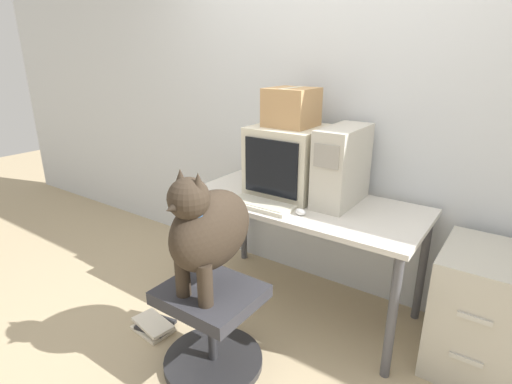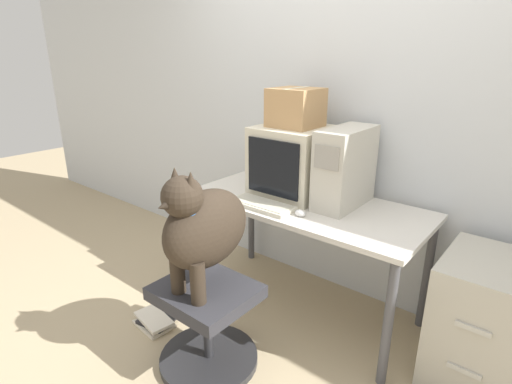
{
  "view_description": "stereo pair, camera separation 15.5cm",
  "coord_description": "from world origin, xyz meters",
  "px_view_note": "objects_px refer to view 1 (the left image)",
  "views": [
    {
      "loc": [
        1.1,
        -1.73,
        1.63
      ],
      "look_at": [
        -0.13,
        0.03,
        0.88
      ],
      "focal_mm": 28.0,
      "sensor_mm": 36.0,
      "label": 1
    },
    {
      "loc": [
        1.23,
        -1.63,
        1.63
      ],
      "look_at": [
        -0.13,
        0.03,
        0.88
      ],
      "focal_mm": 28.0,
      "sensor_mm": 36.0,
      "label": 2
    }
  ],
  "objects_px": {
    "keyboard": "(261,205)",
    "cardboard_box": "(292,107)",
    "crt_monitor": "(290,160)",
    "pc_tower": "(342,166)",
    "book_stack_floor": "(154,326)",
    "office_chair": "(212,325)",
    "dog": "(208,228)",
    "filing_cabinet": "(479,311)"
  },
  "relations": [
    {
      "from": "dog",
      "to": "pc_tower",
      "type": "bearing_deg",
      "value": 70.79
    },
    {
      "from": "pc_tower",
      "to": "book_stack_floor",
      "type": "relative_size",
      "value": 1.64
    },
    {
      "from": "keyboard",
      "to": "pc_tower",
      "type": "bearing_deg",
      "value": 43.88
    },
    {
      "from": "keyboard",
      "to": "cardboard_box",
      "type": "bearing_deg",
      "value": 89.68
    },
    {
      "from": "office_chair",
      "to": "cardboard_box",
      "type": "height_order",
      "value": "cardboard_box"
    },
    {
      "from": "book_stack_floor",
      "to": "pc_tower",
      "type": "bearing_deg",
      "value": 47.61
    },
    {
      "from": "dog",
      "to": "filing_cabinet",
      "type": "relative_size",
      "value": 0.97
    },
    {
      "from": "dog",
      "to": "book_stack_floor",
      "type": "distance_m",
      "value": 0.93
    },
    {
      "from": "dog",
      "to": "filing_cabinet",
      "type": "bearing_deg",
      "value": 35.55
    },
    {
      "from": "crt_monitor",
      "to": "office_chair",
      "type": "bearing_deg",
      "value": -86.61
    },
    {
      "from": "cardboard_box",
      "to": "book_stack_floor",
      "type": "bearing_deg",
      "value": -117.06
    },
    {
      "from": "crt_monitor",
      "to": "book_stack_floor",
      "type": "height_order",
      "value": "crt_monitor"
    },
    {
      "from": "crt_monitor",
      "to": "filing_cabinet",
      "type": "xyz_separation_m",
      "value": [
        1.2,
        -0.04,
        -0.63
      ]
    },
    {
      "from": "office_chair",
      "to": "book_stack_floor",
      "type": "xyz_separation_m",
      "value": [
        -0.49,
        0.0,
        -0.23
      ]
    },
    {
      "from": "pc_tower",
      "to": "office_chair",
      "type": "relative_size",
      "value": 0.87
    },
    {
      "from": "dog",
      "to": "cardboard_box",
      "type": "xyz_separation_m",
      "value": [
        -0.05,
        0.86,
        0.48
      ]
    },
    {
      "from": "office_chair",
      "to": "filing_cabinet",
      "type": "bearing_deg",
      "value": 35.54
    },
    {
      "from": "office_chair",
      "to": "dog",
      "type": "bearing_deg",
      "value": -90.0
    },
    {
      "from": "pc_tower",
      "to": "office_chair",
      "type": "bearing_deg",
      "value": -109.22
    },
    {
      "from": "dog",
      "to": "cardboard_box",
      "type": "height_order",
      "value": "cardboard_box"
    },
    {
      "from": "keyboard",
      "to": "book_stack_floor",
      "type": "xyz_separation_m",
      "value": [
        -0.44,
        -0.53,
        -0.73
      ]
    },
    {
      "from": "cardboard_box",
      "to": "book_stack_floor",
      "type": "xyz_separation_m",
      "value": [
        -0.44,
        -0.86,
        -1.28
      ]
    },
    {
      "from": "office_chair",
      "to": "book_stack_floor",
      "type": "relative_size",
      "value": 1.89
    },
    {
      "from": "crt_monitor",
      "to": "cardboard_box",
      "type": "bearing_deg",
      "value": 90.0
    },
    {
      "from": "pc_tower",
      "to": "book_stack_floor",
      "type": "distance_m",
      "value": 1.52
    },
    {
      "from": "crt_monitor",
      "to": "pc_tower",
      "type": "distance_m",
      "value": 0.36
    },
    {
      "from": "office_chair",
      "to": "dog",
      "type": "xyz_separation_m",
      "value": [
        -0.0,
        -0.0,
        0.57
      ]
    },
    {
      "from": "cardboard_box",
      "to": "book_stack_floor",
      "type": "relative_size",
      "value": 0.99
    },
    {
      "from": "office_chair",
      "to": "pc_tower",
      "type": "bearing_deg",
      "value": 70.78
    },
    {
      "from": "cardboard_box",
      "to": "filing_cabinet",
      "type": "bearing_deg",
      "value": -2.01
    },
    {
      "from": "filing_cabinet",
      "to": "book_stack_floor",
      "type": "height_order",
      "value": "filing_cabinet"
    },
    {
      "from": "crt_monitor",
      "to": "filing_cabinet",
      "type": "height_order",
      "value": "crt_monitor"
    },
    {
      "from": "dog",
      "to": "book_stack_floor",
      "type": "height_order",
      "value": "dog"
    },
    {
      "from": "filing_cabinet",
      "to": "cardboard_box",
      "type": "xyz_separation_m",
      "value": [
        -1.2,
        0.04,
        0.97
      ]
    },
    {
      "from": "keyboard",
      "to": "dog",
      "type": "relative_size",
      "value": 0.63
    },
    {
      "from": "book_stack_floor",
      "to": "filing_cabinet",
      "type": "bearing_deg",
      "value": 26.5
    },
    {
      "from": "keyboard",
      "to": "cardboard_box",
      "type": "height_order",
      "value": "cardboard_box"
    },
    {
      "from": "office_chair",
      "to": "dog",
      "type": "relative_size",
      "value": 0.82
    },
    {
      "from": "crt_monitor",
      "to": "pc_tower",
      "type": "relative_size",
      "value": 0.97
    },
    {
      "from": "keyboard",
      "to": "dog",
      "type": "distance_m",
      "value": 0.54
    },
    {
      "from": "pc_tower",
      "to": "crt_monitor",
      "type": "bearing_deg",
      "value": -177.61
    },
    {
      "from": "book_stack_floor",
      "to": "crt_monitor",
      "type": "bearing_deg",
      "value": 62.84
    }
  ]
}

